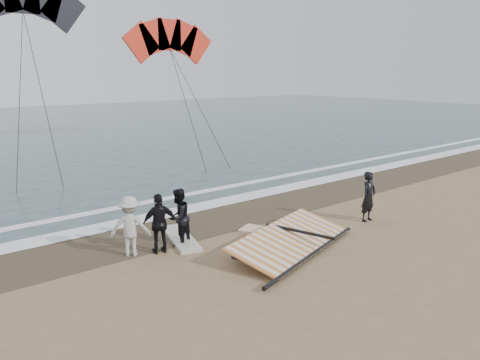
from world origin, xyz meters
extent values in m
plane|color=#8C704C|center=(0.00, 0.00, 0.00)|extent=(120.00, 120.00, 0.00)
cube|color=#233838|center=(0.00, 33.00, 0.01)|extent=(120.00, 54.00, 0.02)
cube|color=#4C3D2B|center=(0.00, 4.50, 0.01)|extent=(120.00, 2.80, 0.01)
cube|color=white|center=(0.00, 5.90, 0.03)|extent=(120.00, 0.90, 0.01)
cube|color=white|center=(0.00, 7.60, 0.03)|extent=(120.00, 0.45, 0.01)
imported|color=black|center=(3.02, 1.23, 0.81)|extent=(0.62, 0.43, 1.62)
cube|color=white|center=(-0.18, 1.95, 0.05)|extent=(1.62, 2.51, 0.10)
cube|color=beige|center=(-2.62, 3.53, 0.05)|extent=(1.22, 2.36, 0.10)
imported|color=black|center=(-2.85, 3.23, 0.80)|extent=(0.97, 0.89, 1.61)
imported|color=black|center=(-3.55, 3.03, 0.81)|extent=(1.02, 0.61, 1.62)
imported|color=#AFAFAA|center=(-4.25, 3.33, 0.80)|extent=(1.19, 1.07, 1.61)
cube|color=black|center=(-0.87, 1.59, 0.05)|extent=(2.93, 1.46, 0.11)
cube|color=orange|center=(-0.67, 0.99, 0.30)|extent=(4.46, 2.72, 0.44)
cylinder|color=black|center=(-0.67, 0.21, 0.11)|extent=(4.67, 1.47, 0.11)
cylinder|color=black|center=(-0.37, 0.99, 0.45)|extent=(0.67, 2.03, 0.09)
cylinder|color=#262626|center=(5.19, 15.52, 3.14)|extent=(0.04, 0.04, 12.38)
cylinder|color=#262626|center=(5.90, 15.51, 3.14)|extent=(0.04, 0.04, 12.01)
cylinder|color=#262626|center=(-3.28, 16.50, 4.02)|extent=(0.04, 0.04, 12.50)
cylinder|color=#262626|center=(-2.40, 16.40, 4.02)|extent=(0.04, 0.04, 12.29)
camera|label=1|loc=(-9.26, -7.44, 4.74)|focal=35.00mm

